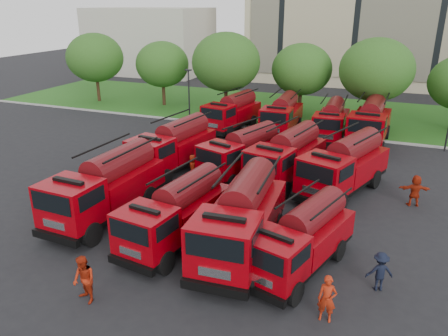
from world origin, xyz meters
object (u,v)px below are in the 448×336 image
Objects in this scene: fire_truck_7 at (345,166)px; fire_truck_5 at (242,152)px; fire_truck_8 at (232,112)px; firefighter_5 at (412,205)px; fire_truck_0 at (106,186)px; fire_truck_9 at (282,115)px; fire_truck_11 at (370,123)px; fire_truck_4 at (174,146)px; firefighter_1 at (87,301)px; fire_truck_10 at (332,121)px; firefighter_0 at (325,320)px; firefighter_4 at (194,180)px; fire_truck_3 at (302,238)px; fire_truck_1 at (177,212)px; fire_truck_2 at (242,218)px; fire_truck_6 at (287,156)px; firefighter_3 at (377,289)px; firefighter_2 at (305,279)px.

fire_truck_5 is at bearing -164.66° from fire_truck_7.
fire_truck_8 is 4.00× the size of firefighter_5.
fire_truck_0 is at bearing 12.26° from firefighter_5.
fire_truck_11 is at bearing -5.82° from fire_truck_9.
firefighter_1 is (3.54, -13.93, -1.69)m from fire_truck_4.
fire_truck_11 is (11.80, 0.07, 0.18)m from fire_truck_8.
fire_truck_10 is 23.05m from firefighter_0.
fire_truck_3 is at bearing -156.61° from firefighter_4.
fire_truck_9 is (4.56, 11.45, -0.06)m from fire_truck_4.
fire_truck_3 is 11.41m from firefighter_4.
fire_truck_2 is (3.18, 0.21, 0.21)m from fire_truck_1.
fire_truck_7 reaches higher than fire_truck_10.
fire_truck_2 is at bearing 75.34° from firefighter_1.
firefighter_0 is (12.28, -3.96, -1.76)m from fire_truck_0.
fire_truck_7 is 12.92m from fire_truck_9.
fire_truck_2 is 1.09× the size of fire_truck_5.
fire_truck_5 is 4.17× the size of firefighter_4.
fire_truck_0 is 11.39m from fire_truck_6.
firefighter_4 is at bearing -150.54° from fire_truck_7.
fire_truck_8 reaches higher than firefighter_5.
firefighter_1 is 12.73m from firefighter_4.
fire_truck_8 is at bearing 115.83° from firefighter_0.
fire_truck_8 is at bearing -76.74° from firefighter_3.
fire_truck_6 is 6.23m from firefighter_4.
fire_truck_0 is at bearing -81.20° from fire_truck_8.
fire_truck_6 reaches higher than fire_truck_1.
firefighter_0 is at bearing -13.85° from fire_truck_1.
fire_truck_5 is 11.16m from fire_truck_10.
fire_truck_10 is 3.06m from fire_truck_11.
fire_truck_2 reaches higher than fire_truck_3.
firefighter_4 is (-2.59, -2.13, -1.57)m from fire_truck_5.
fire_truck_1 is at bearing 100.93° from firefighter_1.
fire_truck_10 is at bearing 10.74° from fire_truck_8.
fire_truck_11 is (7.34, -0.45, 0.16)m from fire_truck_9.
firefighter_0 is (7.59, -2.99, -1.56)m from fire_truck_1.
firefighter_3 is at bearing -25.22° from fire_truck_4.
firefighter_2 is at bearing 0.49° from fire_truck_1.
fire_truck_2 is 1.10× the size of fire_truck_9.
fire_truck_5 is at bearing 64.14° from fire_truck_0.
firefighter_2 is at bearing -74.88° from fire_truck_9.
fire_truck_4 reaches higher than fire_truck_1.
fire_truck_5 is at bearing -56.68° from fire_truck_8.
fire_truck_9 reaches higher than firefighter_5.
firefighter_0 is 14.50m from firefighter_4.
fire_truck_7 is 9.87m from firefighter_3.
fire_truck_11 is (0.61, 10.57, 0.07)m from fire_truck_7.
fire_truck_10 is 3.79× the size of firefighter_0.
firefighter_0 is at bearing 38.53° from firefighter_1.
fire_truck_5 is at bearing -68.04° from firefighter_3.
fire_truck_4 reaches higher than firefighter_2.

